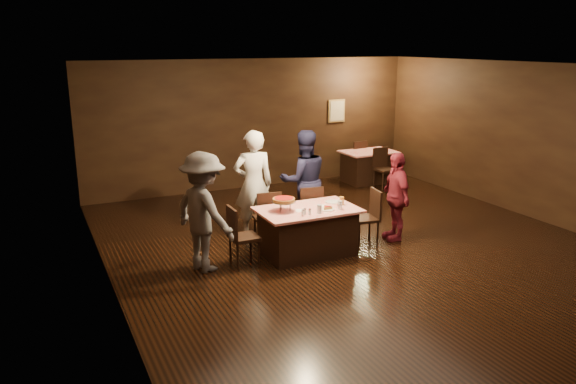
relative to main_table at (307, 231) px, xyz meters
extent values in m
plane|color=black|center=(0.91, -0.48, -0.39)|extent=(10.00, 10.00, 0.00)
cube|color=silver|center=(0.91, -0.48, 2.62)|extent=(8.00, 10.00, 0.04)
cube|color=black|center=(0.91, 4.52, 1.11)|extent=(8.00, 0.04, 3.00)
cube|color=black|center=(-3.09, -0.48, 1.11)|extent=(0.04, 10.00, 3.00)
cube|color=black|center=(4.91, -0.48, 1.11)|extent=(0.04, 10.00, 3.00)
cube|color=tan|center=(3.11, 4.49, 1.31)|extent=(0.46, 0.03, 0.56)
cube|color=beige|center=(3.11, 4.47, 1.31)|extent=(0.38, 0.01, 0.48)
cube|color=red|center=(0.00, 0.00, 0.00)|extent=(1.60, 1.00, 0.77)
cube|color=red|center=(3.60, 3.72, 0.00)|extent=(1.30, 0.90, 0.77)
cube|color=black|center=(-0.40, 0.75, 0.09)|extent=(0.48, 0.48, 0.95)
cube|color=black|center=(0.40, 0.75, 0.09)|extent=(0.48, 0.48, 0.95)
cube|color=black|center=(-1.10, 0.00, 0.09)|extent=(0.42, 0.42, 0.95)
cube|color=black|center=(1.10, 0.00, 0.09)|extent=(0.48, 0.48, 0.95)
cube|color=black|center=(3.60, 3.02, 0.09)|extent=(0.44, 0.44, 0.95)
cube|color=black|center=(3.60, 4.32, 0.09)|extent=(0.46, 0.46, 0.95)
imported|color=silver|center=(-0.47, 1.17, 0.57)|extent=(0.76, 0.57, 1.91)
imported|color=#171733|center=(0.52, 1.17, 0.54)|extent=(1.01, 0.85, 1.85)
imported|color=#555559|center=(-1.70, 0.10, 0.53)|extent=(1.07, 1.34, 1.82)
imported|color=maroon|center=(1.72, 0.00, 0.39)|extent=(0.56, 0.97, 1.55)
cylinder|color=black|center=(-0.40, 0.15, 0.46)|extent=(0.01, 0.01, 0.15)
cylinder|color=black|center=(-0.49, 0.00, 0.46)|extent=(0.01, 0.01, 0.15)
cylinder|color=black|center=(-0.31, 0.00, 0.46)|extent=(0.01, 0.01, 0.15)
cylinder|color=silver|center=(-0.40, 0.05, 0.54)|extent=(0.38, 0.38, 0.01)
cylinder|color=#B27233|center=(-0.40, 0.05, 0.57)|extent=(0.35, 0.35, 0.05)
cylinder|color=#A5140C|center=(-0.40, 0.05, 0.60)|extent=(0.30, 0.30, 0.01)
cylinder|color=white|center=(0.25, -0.18, 0.39)|extent=(0.25, 0.25, 0.01)
cylinder|color=#B27233|center=(0.25, -0.18, 0.42)|extent=(0.18, 0.18, 0.04)
cylinder|color=#A5140C|center=(0.25, -0.18, 0.44)|extent=(0.14, 0.14, 0.01)
cylinder|color=white|center=(0.55, 0.15, 0.39)|extent=(0.25, 0.25, 0.01)
cylinder|color=silver|center=(0.05, -0.30, 0.46)|extent=(0.08, 0.08, 0.14)
cylinder|color=silver|center=(0.45, -0.25, 0.46)|extent=(0.08, 0.08, 0.14)
cylinder|color=#BF7F26|center=(0.60, -0.05, 0.46)|extent=(0.08, 0.08, 0.14)
cylinder|color=silver|center=(-0.18, -0.25, 0.43)|extent=(0.04, 0.04, 0.08)
cylinder|color=silver|center=(-0.18, -0.25, 0.47)|extent=(0.05, 0.05, 0.02)
cylinder|color=silver|center=(-0.12, -0.30, 0.43)|extent=(0.04, 0.04, 0.08)
cylinder|color=silver|center=(-0.12, -0.30, 0.47)|extent=(0.05, 0.05, 0.02)
cylinder|color=silver|center=(-0.24, -0.30, 0.43)|extent=(0.04, 0.04, 0.08)
cylinder|color=silver|center=(-0.24, -0.30, 0.47)|extent=(0.05, 0.05, 0.02)
cube|color=white|center=(0.30, 0.00, 0.39)|extent=(0.19, 0.19, 0.01)
cube|color=white|center=(-0.15, -0.05, 0.39)|extent=(0.21, 0.21, 0.01)
camera|label=1|loc=(-3.97, -7.67, 2.98)|focal=35.00mm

